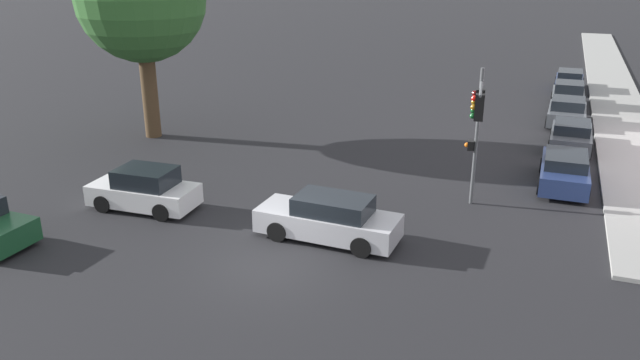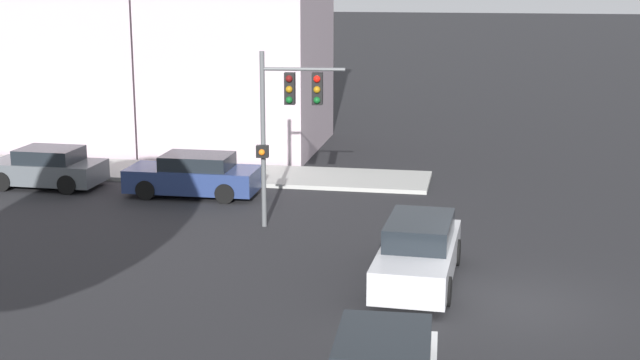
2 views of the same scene
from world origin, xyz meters
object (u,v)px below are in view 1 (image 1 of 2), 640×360
parked_car_1 (571,136)px  parked_car_4 (569,81)px  parked_car_2 (567,112)px  crossing_car_0 (144,190)px  crossing_car_1 (329,219)px  traffic_signal (477,117)px  parked_car_3 (568,95)px  parked_car_0 (565,170)px

parked_car_1 → parked_car_4: size_ratio=0.93×
parked_car_2 → parked_car_4: bearing=0.6°
crossing_car_0 → crossing_car_1: bearing=177.3°
traffic_signal → parked_car_2: size_ratio=1.33×
parked_car_2 → parked_car_1: bearing=-176.2°
crossing_car_0 → parked_car_3: 26.79m
parked_car_3 → parked_car_4: bearing=-0.7°
parked_car_2 → parked_car_4: 9.47m
parked_car_3 → parked_car_4: parked_car_3 is taller
parked_car_1 → parked_car_0: bearing=178.5°
parked_car_0 → parked_car_1: (0.25, 5.40, -0.01)m
crossing_car_1 → parked_car_1: 15.35m
crossing_car_1 → parked_car_4: size_ratio=1.14×
traffic_signal → parked_car_4: traffic_signal is taller
parked_car_4 → parked_car_2: bearing=-179.6°
traffic_signal → crossing_car_0: bearing=13.5°
parked_car_1 → parked_car_3: (-0.18, 9.16, 0.05)m
parked_car_3 → parked_car_0: bearing=179.7°
parked_car_1 → parked_car_4: (-0.12, 14.17, -0.00)m
parked_car_1 → crossing_car_0: bearing=133.4°
crossing_car_0 → parked_car_2: crossing_car_0 is taller
traffic_signal → crossing_car_1: traffic_signal is taller
traffic_signal → parked_car_1: size_ratio=1.31×
crossing_car_1 → parked_car_4: (7.33, 27.59, -0.06)m
crossing_car_1 → parked_car_2: bearing=-109.5°
parked_car_2 → crossing_car_0: bearing=142.5°
parked_car_2 → parked_car_4: (0.10, 9.47, -0.04)m
crossing_car_0 → parked_car_2: 23.15m
traffic_signal → crossing_car_1: size_ratio=1.08×
parked_car_0 → parked_car_1: size_ratio=1.11×
parked_car_0 → parked_car_4: (0.13, 19.57, -0.02)m
traffic_signal → parked_car_2: 14.71m
crossing_car_1 → parked_car_0: 10.77m
crossing_car_0 → parked_car_3: bearing=-125.1°
crossing_car_0 → traffic_signal: bearing=-162.7°
traffic_signal → crossing_car_0: traffic_signal is taller
crossing_car_1 → parked_car_1: crossing_car_1 is taller
traffic_signal → parked_car_3: size_ratio=1.33×
crossing_car_0 → parked_car_1: crossing_car_0 is taller
parked_car_0 → parked_car_4: parked_car_0 is taller
traffic_signal → parked_car_3: (3.26, 18.52, -2.83)m
parked_car_3 → crossing_car_1: bearing=162.2°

